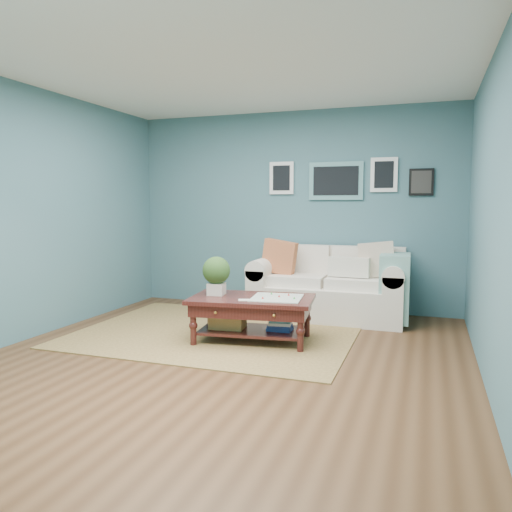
% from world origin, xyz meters
% --- Properties ---
extents(room_shell, '(5.00, 5.02, 2.70)m').
position_xyz_m(room_shell, '(0.02, 0.06, 1.36)').
color(room_shell, brown).
rests_on(room_shell, ground).
extents(area_rug, '(3.04, 2.43, 0.01)m').
position_xyz_m(area_rug, '(-0.43, 0.88, 0.01)').
color(area_rug, brown).
rests_on(area_rug, ground).
extents(loveseat, '(1.95, 0.89, 1.00)m').
position_xyz_m(loveseat, '(0.68, 2.03, 0.41)').
color(loveseat, white).
rests_on(loveseat, ground).
extents(coffee_table, '(1.35, 0.89, 0.89)m').
position_xyz_m(coffee_table, '(-0.01, 0.65, 0.39)').
color(coffee_table, black).
rests_on(coffee_table, ground).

